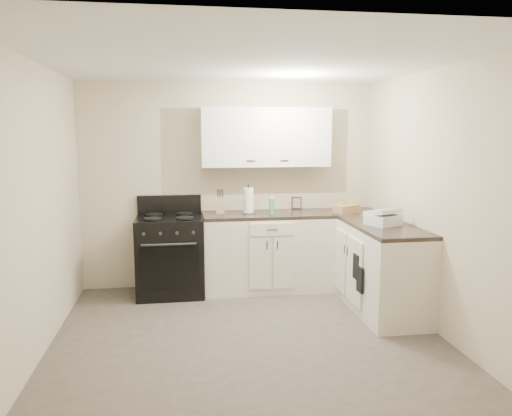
{
  "coord_description": "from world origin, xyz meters",
  "views": [
    {
      "loc": [
        -0.58,
        -4.32,
        1.9
      ],
      "look_at": [
        0.19,
        0.85,
        1.11
      ],
      "focal_mm": 35.0,
      "sensor_mm": 36.0,
      "label": 1
    }
  ],
  "objects": [
    {
      "name": "knife_block",
      "position": [
        -0.14,
        1.55,
        1.04
      ],
      "size": [
        0.1,
        0.09,
        0.2
      ],
      "primitive_type": "cube",
      "rotation": [
        0.0,
        0.0,
        -0.13
      ],
      "color": "tan",
      "rests_on": "countertop_back"
    },
    {
      "name": "picture_frame",
      "position": [
        0.84,
        1.76,
        1.02
      ],
      "size": [
        0.13,
        0.06,
        0.15
      ],
      "primitive_type": "cube",
      "rotation": [
        -0.14,
        0.0,
        -0.16
      ],
      "color": "black",
      "rests_on": "countertop_back"
    },
    {
      "name": "wall_back",
      "position": [
        0.0,
        1.8,
        1.25
      ],
      "size": [
        3.6,
        0.0,
        3.6
      ],
      "primitive_type": "plane",
      "rotation": [
        1.57,
        0.0,
        0.0
      ],
      "color": "beige",
      "rests_on": "ground"
    },
    {
      "name": "base_cabinets_right",
      "position": [
        1.5,
        0.85,
        0.45
      ],
      "size": [
        0.6,
        1.9,
        0.9
      ],
      "primitive_type": "cube",
      "color": "silver",
      "rests_on": "floor"
    },
    {
      "name": "base_cabinets_back",
      "position": [
        0.43,
        1.5,
        0.45
      ],
      "size": [
        1.55,
        0.6,
        0.9
      ],
      "primitive_type": "cube",
      "color": "silver",
      "rests_on": "floor"
    },
    {
      "name": "stove",
      "position": [
        -0.74,
        1.48,
        0.46
      ],
      "size": [
        0.76,
        0.65,
        0.92
      ],
      "primitive_type": "cube",
      "color": "black",
      "rests_on": "floor"
    },
    {
      "name": "oven_mitt_far",
      "position": [
        1.18,
        0.47,
        0.53
      ],
      "size": [
        0.02,
        0.15,
        0.26
      ],
      "primitive_type": "cube",
      "color": "black",
      "rests_on": "base_cabinets_right"
    },
    {
      "name": "wall_front",
      "position": [
        0.0,
        -1.8,
        1.25
      ],
      "size": [
        3.6,
        0.0,
        3.6
      ],
      "primitive_type": "plane",
      "rotation": [
        -1.57,
        0.0,
        0.0
      ],
      "color": "beige",
      "rests_on": "ground"
    },
    {
      "name": "soap_bottle",
      "position": [
        0.46,
        1.42,
        1.03
      ],
      "size": [
        0.08,
        0.08,
        0.19
      ],
      "primitive_type": "cylinder",
      "rotation": [
        0.0,
        0.0,
        -0.36
      ],
      "color": "green",
      "rests_on": "countertop_back"
    },
    {
      "name": "wall_right",
      "position": [
        1.8,
        0.0,
        1.25
      ],
      "size": [
        0.0,
        3.6,
        3.6
      ],
      "primitive_type": "plane",
      "rotation": [
        1.57,
        0.0,
        -1.57
      ],
      "color": "beige",
      "rests_on": "ground"
    },
    {
      "name": "ceiling",
      "position": [
        0.0,
        0.0,
        2.5
      ],
      "size": [
        3.6,
        3.6,
        0.0
      ],
      "primitive_type": "plane",
      "color": "white",
      "rests_on": "wall_back"
    },
    {
      "name": "countertop_grill",
      "position": [
        1.49,
        0.56,
        0.99
      ],
      "size": [
        0.38,
        0.37,
        0.11
      ],
      "primitive_type": "cube",
      "rotation": [
        0.0,
        0.0,
        0.42
      ],
      "color": "silver",
      "rests_on": "countertop_right"
    },
    {
      "name": "wicker_basket",
      "position": [
        1.38,
        1.42,
        0.99
      ],
      "size": [
        0.32,
        0.27,
        0.09
      ],
      "primitive_type": "cube",
      "rotation": [
        0.0,
        0.0,
        0.37
      ],
      "color": "#AC7E51",
      "rests_on": "countertop_right"
    },
    {
      "name": "oven_mitt_near",
      "position": [
        1.18,
        0.35,
        0.43
      ],
      "size": [
        0.02,
        0.15,
        0.26
      ],
      "primitive_type": "cube",
      "color": "black",
      "rests_on": "base_cabinets_right"
    },
    {
      "name": "countertop_right",
      "position": [
        1.5,
        0.85,
        0.92
      ],
      "size": [
        0.6,
        1.9,
        0.04
      ],
      "primitive_type": "cube",
      "color": "black",
      "rests_on": "base_cabinets_right"
    },
    {
      "name": "paper_towel",
      "position": [
        0.2,
        1.52,
        1.09
      ],
      "size": [
        0.13,
        0.13,
        0.3
      ],
      "primitive_type": "cylinder",
      "rotation": [
        0.0,
        0.0,
        -0.01
      ],
      "color": "white",
      "rests_on": "countertop_back"
    },
    {
      "name": "floor",
      "position": [
        0.0,
        0.0,
        0.0
      ],
      "size": [
        3.6,
        3.6,
        0.0
      ],
      "primitive_type": "plane",
      "color": "#473F38",
      "rests_on": "ground"
    },
    {
      "name": "upper_cabinets",
      "position": [
        0.43,
        1.65,
        1.84
      ],
      "size": [
        1.55,
        0.3,
        0.7
      ],
      "primitive_type": "cube",
      "color": "white",
      "rests_on": "wall_back"
    },
    {
      "name": "wall_left",
      "position": [
        -1.8,
        0.0,
        1.25
      ],
      "size": [
        0.0,
        3.6,
        3.6
      ],
      "primitive_type": "plane",
      "rotation": [
        1.57,
        0.0,
        1.57
      ],
      "color": "beige",
      "rests_on": "ground"
    },
    {
      "name": "countertop_back",
      "position": [
        0.43,
        1.5,
        0.92
      ],
      "size": [
        1.55,
        0.6,
        0.04
      ],
      "primitive_type": "cube",
      "color": "black",
      "rests_on": "base_cabinets_back"
    }
  ]
}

